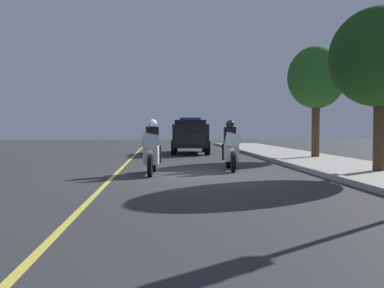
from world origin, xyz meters
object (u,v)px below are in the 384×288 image
police_motorcycle_lead_left (152,152)px  tree_mid_block (380,57)px  police_suv (190,135)px  police_motorcycle_lead_right (230,150)px  tree_far_back (316,78)px

police_motorcycle_lead_left → tree_mid_block: tree_mid_block is taller
police_motorcycle_lead_left → tree_mid_block: size_ratio=0.42×
police_motorcycle_lead_left → police_suv: 10.90m
police_motorcycle_lead_left → police_motorcycle_lead_right: bearing=112.0°
police_motorcycle_lead_right → tree_far_back: (-4.99, 4.90, 3.08)m
police_motorcycle_lead_right → police_suv: police_suv is taller
police_motorcycle_lead_right → tree_far_back: bearing=135.5°
police_suv → tree_mid_block: tree_mid_block is taller
police_motorcycle_lead_left → police_suv: police_suv is taller
police_motorcycle_lead_left → police_suv: bearing=169.7°
police_motorcycle_lead_right → police_motorcycle_lead_left: bearing=-68.0°
tree_mid_block → police_motorcycle_lead_left: bearing=-93.4°
tree_mid_block → tree_far_back: bearing=176.0°
police_motorcycle_lead_left → tree_far_back: tree_far_back is taller
police_motorcycle_lead_left → tree_far_back: size_ratio=0.41×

